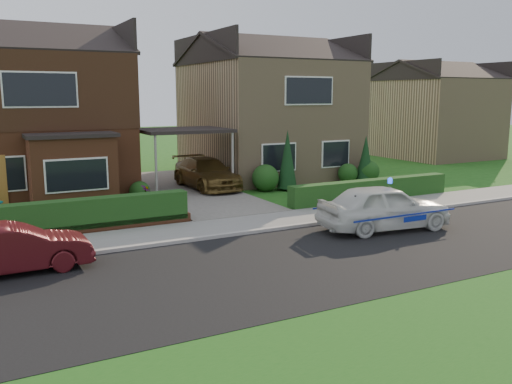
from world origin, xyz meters
TOP-DOWN VIEW (x-y plane):
  - ground at (0.00, 0.00)m, footprint 120.00×120.00m
  - road at (0.00, 0.00)m, footprint 60.00×6.00m
  - kerb at (0.00, 3.05)m, footprint 60.00×0.16m
  - sidewalk at (0.00, 4.10)m, footprint 60.00×2.00m
  - grass_verge at (0.00, -5.00)m, footprint 60.00×4.00m
  - driveway at (0.00, 11.00)m, footprint 3.80×12.00m
  - house_left at (-5.78, 13.90)m, footprint 7.50×9.53m
  - house_right at (5.80, 13.99)m, footprint 7.50×8.06m
  - carport_link at (0.00, 10.95)m, footprint 3.80×3.00m
  - dwarf_wall at (-5.80, 5.30)m, footprint 7.70×0.25m
  - hedge_left at (-5.80, 5.45)m, footprint 7.50×0.55m
  - hedge_right at (5.80, 5.35)m, footprint 7.50×0.55m
  - shrub_left_mid at (-4.00, 9.30)m, footprint 1.32×1.32m
  - shrub_left_near at (-2.40, 9.60)m, footprint 0.84×0.84m
  - shrub_right_near at (3.20, 9.40)m, footprint 1.20×1.20m
  - shrub_right_mid at (7.80, 9.50)m, footprint 0.96×0.96m
  - shrub_right_far at (8.80, 9.20)m, footprint 1.08×1.08m
  - conifer_a at (4.20, 9.20)m, footprint 0.90×0.90m
  - conifer_b at (8.60, 9.20)m, footprint 0.90×0.90m
  - neighbour_right at (20.00, 16.00)m, footprint 6.50×7.00m
  - police_car at (3.15, 1.56)m, footprint 3.91×4.44m
  - driveway_car at (1.00, 10.87)m, footprint 1.94×4.57m
  - street_car at (-7.50, 2.40)m, footprint 1.28×3.58m
  - potted_plant_b at (-7.36, 7.80)m, footprint 0.49×0.48m
  - potted_plant_c at (-2.50, 8.42)m, footprint 0.63×0.63m

SIDE VIEW (x-z plane):
  - ground at x=0.00m, z-range 0.00..0.00m
  - road at x=0.00m, z-range -0.01..0.01m
  - grass_verge at x=0.00m, z-range -0.01..0.01m
  - hedge_left at x=-5.80m, z-range -0.45..0.45m
  - hedge_right at x=5.80m, z-range -0.40..0.40m
  - sidewalk at x=0.00m, z-range 0.00..0.10m
  - kerb at x=0.00m, z-range 0.00..0.12m
  - driveway at x=0.00m, z-range 0.00..0.12m
  - dwarf_wall at x=-5.80m, z-range 0.00..0.36m
  - potted_plant_b at x=-7.36m, z-range 0.00..0.70m
  - shrub_left_near at x=-2.40m, z-range 0.00..0.84m
  - potted_plant_c at x=-2.50m, z-range 0.00..0.84m
  - shrub_right_mid at x=7.80m, z-range 0.00..0.96m
  - shrub_right_far at x=8.80m, z-range 0.00..1.08m
  - street_car at x=-7.50m, z-range 0.00..1.17m
  - shrub_right_near at x=3.20m, z-range 0.00..1.20m
  - shrub_left_mid at x=-4.00m, z-range 0.00..1.32m
  - police_car at x=3.15m, z-range -0.08..1.53m
  - driveway_car at x=1.00m, z-range 0.12..1.43m
  - conifer_b at x=8.60m, z-range 0.00..2.20m
  - conifer_a at x=4.20m, z-range 0.00..2.60m
  - neighbour_right at x=20.00m, z-range 0.00..5.20m
  - carport_link at x=0.00m, z-range 1.27..4.04m
  - house_right at x=5.80m, z-range 0.04..7.29m
  - house_left at x=-5.78m, z-range 0.19..7.44m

